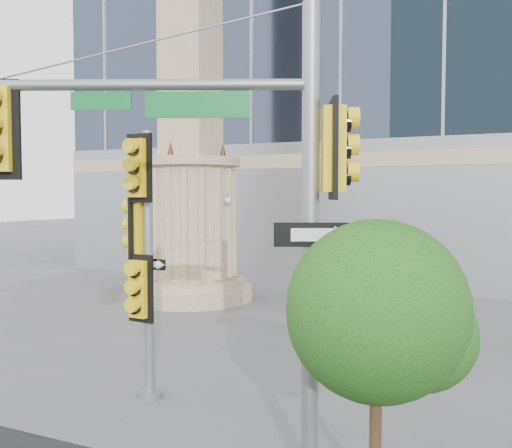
% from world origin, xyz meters
% --- Properties ---
extents(ground, '(120.00, 120.00, 0.00)m').
position_xyz_m(ground, '(0.00, 0.00, 0.00)').
color(ground, '#545456').
rests_on(ground, ground).
extents(monument, '(4.40, 4.40, 16.60)m').
position_xyz_m(monument, '(-6.00, 9.00, 5.52)').
color(monument, tan).
rests_on(monument, ground).
extents(main_signal_pole, '(4.56, 2.37, 6.27)m').
position_xyz_m(main_signal_pole, '(1.26, -1.97, 3.89)').
color(main_signal_pole, slate).
rests_on(main_signal_pole, ground).
extents(secondary_signal_pole, '(0.86, 0.68, 4.98)m').
position_xyz_m(secondary_signal_pole, '(-1.53, 0.04, 2.92)').
color(secondary_signal_pole, slate).
rests_on(secondary_signal_pole, ground).
extents(street_tree, '(2.26, 2.21, 3.52)m').
position_xyz_m(street_tree, '(3.29, -1.75, 2.32)').
color(street_tree, tan).
rests_on(street_tree, ground).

